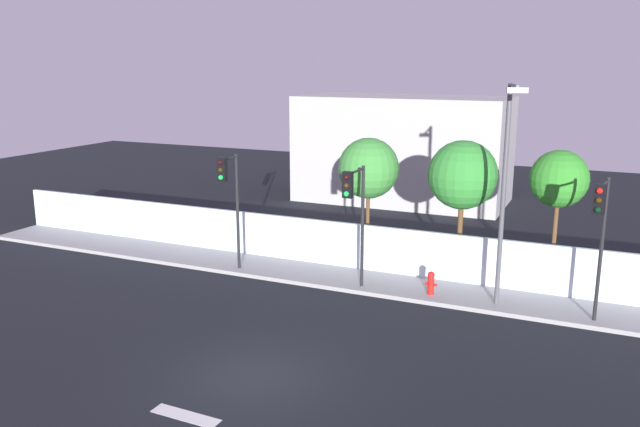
{
  "coord_description": "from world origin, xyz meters",
  "views": [
    {
      "loc": [
        8.13,
        -13.81,
        8.23
      ],
      "look_at": [
        -0.95,
        6.5,
        3.0
      ],
      "focal_mm": 36.45,
      "sensor_mm": 36.0,
      "label": 1
    }
  ],
  "objects_px": {
    "traffic_light_left": "(229,188)",
    "traffic_light_center": "(600,222)",
    "roadside_tree_midleft": "(463,175)",
    "roadside_tree_leftmost": "(369,168)",
    "roadside_tree_midright": "(559,180)",
    "street_lamp_curbside": "(505,181)",
    "traffic_light_right": "(355,203)",
    "fire_hydrant": "(431,282)"
  },
  "relations": [
    {
      "from": "roadside_tree_leftmost",
      "to": "traffic_light_center",
      "type": "bearing_deg",
      "value": -23.37
    },
    {
      "from": "traffic_light_left",
      "to": "traffic_light_center",
      "type": "distance_m",
      "value": 13.1
    },
    {
      "from": "fire_hydrant",
      "to": "roadside_tree_leftmost",
      "type": "bearing_deg",
      "value": 139.96
    },
    {
      "from": "traffic_light_center",
      "to": "fire_hydrant",
      "type": "bearing_deg",
      "value": 170.63
    },
    {
      "from": "roadside_tree_midleft",
      "to": "roadside_tree_midright",
      "type": "xyz_separation_m",
      "value": [
        3.46,
        -0.0,
        0.09
      ]
    },
    {
      "from": "roadside_tree_midleft",
      "to": "roadside_tree_leftmost",
      "type": "bearing_deg",
      "value": -180.0
    },
    {
      "from": "traffic_light_right",
      "to": "roadside_tree_midright",
      "type": "height_order",
      "value": "roadside_tree_midright"
    },
    {
      "from": "traffic_light_right",
      "to": "roadside_tree_midleft",
      "type": "distance_m",
      "value": 4.85
    },
    {
      "from": "traffic_light_center",
      "to": "traffic_light_right",
      "type": "xyz_separation_m",
      "value": [
        -7.87,
        -0.06,
        -0.1
      ]
    },
    {
      "from": "street_lamp_curbside",
      "to": "roadside_tree_midright",
      "type": "bearing_deg",
      "value": 64.81
    },
    {
      "from": "roadside_tree_leftmost",
      "to": "roadside_tree_midright",
      "type": "relative_size",
      "value": 1.02
    },
    {
      "from": "roadside_tree_midleft",
      "to": "traffic_light_center",
      "type": "bearing_deg",
      "value": -37.36
    },
    {
      "from": "traffic_light_center",
      "to": "traffic_light_left",
      "type": "bearing_deg",
      "value": 179.19
    },
    {
      "from": "traffic_light_center",
      "to": "traffic_light_right",
      "type": "relative_size",
      "value": 1.03
    },
    {
      "from": "traffic_light_left",
      "to": "roadside_tree_leftmost",
      "type": "relative_size",
      "value": 0.87
    },
    {
      "from": "traffic_light_right",
      "to": "roadside_tree_midleft",
      "type": "bearing_deg",
      "value": 52.85
    },
    {
      "from": "street_lamp_curbside",
      "to": "roadside_tree_leftmost",
      "type": "distance_m",
      "value": 6.59
    },
    {
      "from": "traffic_light_left",
      "to": "roadside_tree_leftmost",
      "type": "distance_m",
      "value": 5.67
    },
    {
      "from": "traffic_light_left",
      "to": "roadside_tree_midleft",
      "type": "xyz_separation_m",
      "value": [
        8.14,
        3.6,
        0.51
      ]
    },
    {
      "from": "roadside_tree_leftmost",
      "to": "roadside_tree_midright",
      "type": "distance_m",
      "value": 7.26
    },
    {
      "from": "traffic_light_right",
      "to": "roadside_tree_leftmost",
      "type": "height_order",
      "value": "roadside_tree_leftmost"
    },
    {
      "from": "traffic_light_center",
      "to": "roadside_tree_midleft",
      "type": "height_order",
      "value": "roadside_tree_midleft"
    },
    {
      "from": "traffic_light_left",
      "to": "street_lamp_curbside",
      "type": "distance_m",
      "value": 10.21
    },
    {
      "from": "fire_hydrant",
      "to": "roadside_tree_midleft",
      "type": "height_order",
      "value": "roadside_tree_midleft"
    },
    {
      "from": "traffic_light_left",
      "to": "roadside_tree_midright",
      "type": "bearing_deg",
      "value": 17.24
    },
    {
      "from": "traffic_light_center",
      "to": "roadside_tree_leftmost",
      "type": "bearing_deg",
      "value": 156.63
    },
    {
      "from": "traffic_light_right",
      "to": "traffic_light_left",
      "type": "bearing_deg",
      "value": 177.33
    },
    {
      "from": "traffic_light_center",
      "to": "street_lamp_curbside",
      "type": "xyz_separation_m",
      "value": [
        -2.95,
        0.7,
        0.92
      ]
    },
    {
      "from": "fire_hydrant",
      "to": "roadside_tree_leftmost",
      "type": "xyz_separation_m",
      "value": [
        -3.47,
        2.91,
        3.41
      ]
    },
    {
      "from": "fire_hydrant",
      "to": "traffic_light_right",
      "type": "bearing_deg",
      "value": -160.13
    },
    {
      "from": "traffic_light_left",
      "to": "roadside_tree_midleft",
      "type": "bearing_deg",
      "value": 23.84
    },
    {
      "from": "fire_hydrant",
      "to": "traffic_light_center",
      "type": "bearing_deg",
      "value": -9.37
    },
    {
      "from": "street_lamp_curbside",
      "to": "roadside_tree_leftmost",
      "type": "xyz_separation_m",
      "value": [
        -5.81,
        3.08,
        -0.45
      ]
    },
    {
      "from": "roadside_tree_midleft",
      "to": "street_lamp_curbside",
      "type": "bearing_deg",
      "value": -56.88
    },
    {
      "from": "traffic_light_center",
      "to": "roadside_tree_midright",
      "type": "relative_size",
      "value": 0.9
    },
    {
      "from": "traffic_light_center",
      "to": "fire_hydrant",
      "type": "distance_m",
      "value": 6.11
    },
    {
      "from": "roadside_tree_midleft",
      "to": "fire_hydrant",
      "type": "bearing_deg",
      "value": -96.54
    },
    {
      "from": "roadside_tree_leftmost",
      "to": "roadside_tree_midright",
      "type": "height_order",
      "value": "roadside_tree_leftmost"
    },
    {
      "from": "traffic_light_right",
      "to": "roadside_tree_midright",
      "type": "distance_m",
      "value": 7.47
    },
    {
      "from": "traffic_light_right",
      "to": "roadside_tree_midleft",
      "type": "height_order",
      "value": "roadside_tree_midleft"
    },
    {
      "from": "roadside_tree_midright",
      "to": "roadside_tree_midleft",
      "type": "bearing_deg",
      "value": 180.0
    },
    {
      "from": "traffic_light_center",
      "to": "roadside_tree_midleft",
      "type": "bearing_deg",
      "value": 142.64
    }
  ]
}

